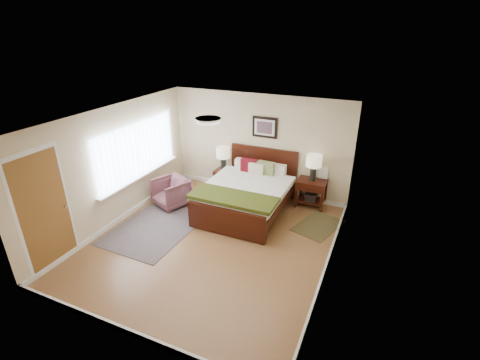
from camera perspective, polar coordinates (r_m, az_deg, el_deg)
The scene contains 18 objects.
floor at distance 7.05m, azimuth -4.51°, elevation -10.01°, with size 5.00×5.00×0.00m, color brown.
back_wall at distance 8.55m, azimuth 3.10°, elevation 5.75°, with size 4.50×0.04×2.50m, color beige.
front_wall at distance 4.71m, azimuth -19.74°, elevation -12.63°, with size 4.50×0.04×2.50m, color beige.
left_wall at distance 7.69m, azimuth -19.81°, elevation 2.13°, with size 0.04×5.00×2.50m, color beige.
right_wall at distance 5.80m, azimuth 15.17°, elevation -4.54°, with size 0.04×5.00×2.50m, color beige.
ceiling at distance 6.01m, azimuth -5.29°, elevation 10.08°, with size 4.50×5.00×0.02m, color white.
window at distance 8.10m, azimuth -16.37°, elevation 4.65°, with size 0.11×2.72×1.32m.
door at distance 6.73m, azimuth -29.41°, elevation -4.60°, with size 0.06×1.00×2.18m.
ceil_fixture at distance 6.02m, azimuth -5.28°, elevation 9.76°, with size 0.44×0.44×0.08m.
bed at distance 7.82m, azimuth 1.15°, elevation -1.60°, with size 1.83×2.23×1.20m.
wall_art at distance 8.33m, azimuth 4.08°, elevation 8.61°, with size 0.62×0.05×0.50m.
nightstand_left at distance 8.96m, azimuth -2.75°, elevation 0.87°, with size 0.44×0.40×0.52m.
nightstand_right at distance 8.29m, azimuth 11.61°, elevation -1.74°, with size 0.66×0.50×0.66m.
lamp_left at distance 8.77m, azimuth -2.77°, elevation 4.22°, with size 0.35×0.35×0.61m.
lamp_right at distance 8.03m, azimuth 12.04°, elevation 2.76°, with size 0.35×0.35×0.61m.
armchair at distance 8.34m, azimuth -11.23°, elevation -2.01°, with size 0.71×0.73×0.67m, color brown.
rug_persian at distance 7.68m, azimuth -13.59°, elevation -7.50°, with size 1.52×2.15×0.01m, color #0D1145.
rug_navy at distance 7.71m, azimuth 12.69°, elevation -7.28°, with size 0.74×1.11×0.01m, color black.
Camera 1 is at (2.83, -5.09, 3.97)m, focal length 26.00 mm.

